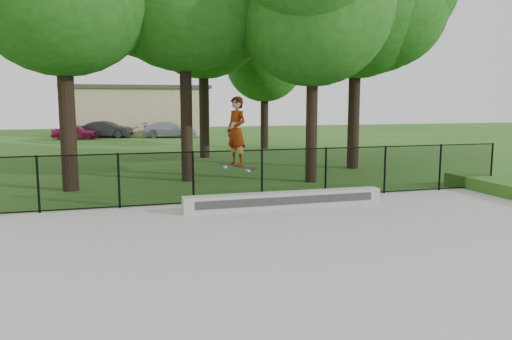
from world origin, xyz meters
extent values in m
plane|color=#265417|center=(0.00, 0.00, 0.00)|extent=(100.00, 100.00, 0.00)
cube|color=#9A9A95|center=(0.00, 0.00, 0.03)|extent=(14.00, 12.00, 0.06)
cube|color=#ADACA7|center=(0.29, 4.70, 0.28)|extent=(5.50, 0.40, 0.44)
imported|color=#951B43|center=(-6.92, 33.44, 0.59)|extent=(3.62, 2.02, 1.17)
imported|color=black|center=(-4.60, 34.46, 0.67)|extent=(3.93, 2.46, 1.33)
imported|color=#8F95A2|center=(0.39, 33.34, 0.63)|extent=(4.26, 2.58, 1.26)
cube|color=black|center=(-1.12, 4.44, 1.28)|extent=(0.83, 0.23, 0.19)
imported|color=#ABB6E0|center=(-1.12, 4.44, 2.17)|extent=(0.64, 0.75, 1.74)
cylinder|color=black|center=(-6.00, 5.90, 0.81)|extent=(0.06, 0.06, 1.50)
cylinder|color=black|center=(-4.00, 5.90, 0.81)|extent=(0.06, 0.06, 1.50)
cylinder|color=black|center=(-2.00, 5.90, 0.81)|extent=(0.06, 0.06, 1.50)
cylinder|color=black|center=(0.00, 5.90, 0.81)|extent=(0.06, 0.06, 1.50)
cylinder|color=black|center=(2.00, 5.90, 0.81)|extent=(0.06, 0.06, 1.50)
cylinder|color=black|center=(4.00, 5.90, 0.81)|extent=(0.06, 0.06, 1.50)
cylinder|color=black|center=(6.00, 5.90, 0.81)|extent=(0.06, 0.06, 1.50)
cylinder|color=black|center=(8.00, 5.90, 0.81)|extent=(0.06, 0.06, 1.50)
cylinder|color=black|center=(0.00, 5.90, 1.53)|extent=(16.00, 0.04, 0.04)
cylinder|color=black|center=(0.00, 5.90, 0.11)|extent=(16.00, 0.04, 0.04)
cube|color=black|center=(0.00, 5.90, 0.81)|extent=(16.00, 0.01, 1.50)
cylinder|color=black|center=(-1.50, 10.50, 2.71)|extent=(0.44, 0.44, 5.42)
cylinder|color=black|center=(0.50, 18.00, 2.78)|extent=(0.44, 0.44, 5.56)
sphere|color=#214813|center=(0.50, 18.00, 7.39)|extent=(6.67, 6.67, 6.67)
cylinder|color=black|center=(6.00, 12.00, 2.66)|extent=(0.44, 0.44, 5.31)
sphere|color=#214813|center=(6.00, 12.00, 7.07)|extent=(6.37, 6.37, 6.37)
cylinder|color=black|center=(5.00, 22.00, 1.98)|extent=(0.44, 0.44, 3.96)
sphere|color=#214813|center=(5.00, 22.00, 5.27)|extent=(4.75, 4.75, 4.75)
cylinder|color=black|center=(-5.50, 9.50, 2.53)|extent=(0.44, 0.44, 5.06)
cylinder|color=black|center=(2.80, 9.00, 2.35)|extent=(0.44, 0.44, 4.70)
sphere|color=#214813|center=(2.80, 9.00, 6.25)|extent=(5.63, 5.63, 5.63)
cube|color=beige|center=(-2.00, 38.00, 2.00)|extent=(12.00, 6.00, 4.00)
cube|color=#3F3833|center=(-2.00, 38.00, 4.15)|extent=(12.40, 6.40, 0.30)
camera|label=1|loc=(-4.11, -7.76, 2.91)|focal=35.00mm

